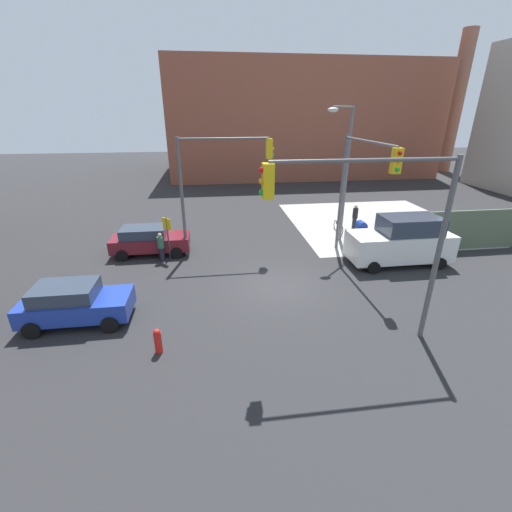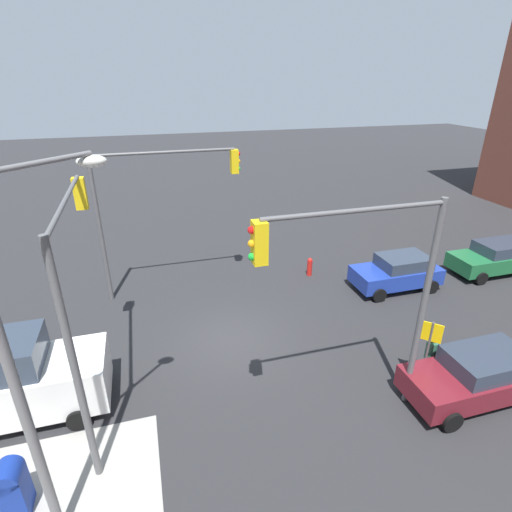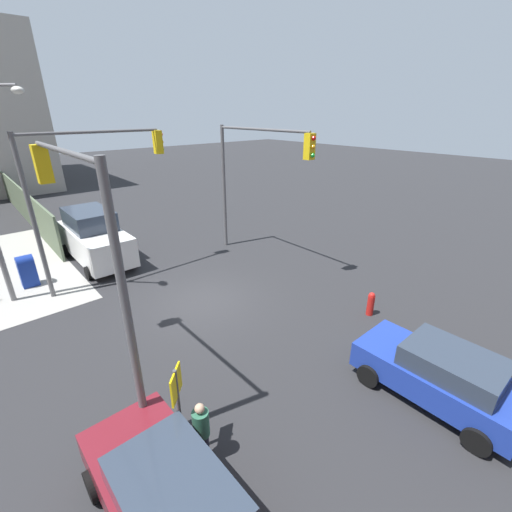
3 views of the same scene
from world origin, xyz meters
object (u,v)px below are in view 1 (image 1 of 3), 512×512
smokestack (455,105)px  traffic_signal_nw_corner (217,174)px  hatchback_blue (74,303)px  fire_hydrant (158,340)px  street_lamp_corner (344,166)px  traffic_signal_se_corner (376,217)px  traffic_signal_ne_corner (360,177)px  mailbox_blue (361,232)px  coupe_maroon (149,240)px  bicycle_leaning_on_fence (338,227)px  pedestrian_waiting (355,217)px  van_white_delivery (402,241)px  pedestrian_crossing (161,247)px

smokestack → traffic_signal_nw_corner: 40.63m
smokestack → hatchback_blue: 49.59m
fire_hydrant → street_lamp_corner: bearing=44.4°
smokestack → traffic_signal_se_corner: 43.80m
traffic_signal_ne_corner → mailbox_blue: size_ratio=4.55×
coupe_maroon → traffic_signal_se_corner: bearing=-47.4°
traffic_signal_ne_corner → bicycle_leaning_on_fence: size_ratio=3.71×
traffic_signal_se_corner → pedestrian_waiting: (4.68, 11.90, -3.72)m
pedestrian_waiting → bicycle_leaning_on_fence: 1.36m
traffic_signal_nw_corner → van_white_delivery: 10.53m
fire_hydrant → bicycle_leaning_on_fence: bicycle_leaning_on_fence is taller
coupe_maroon → pedestrian_crossing: (0.80, -1.18, -0.00)m
traffic_signal_ne_corner → van_white_delivery: (2.55, -0.48, -3.37)m
traffic_signal_ne_corner → hatchback_blue: traffic_signal_ne_corner is taller
traffic_signal_nw_corner → traffic_signal_se_corner: 10.14m
street_lamp_corner → pedestrian_crossing: (-10.73, -1.74, -3.86)m
smokestack → van_white_delivery: size_ratio=3.12×
traffic_signal_ne_corner → traffic_signal_se_corner: bearing=-109.4°
van_white_delivery → pedestrian_crossing: (-12.85, 2.00, -0.44)m
traffic_signal_se_corner → fire_hydrant: (-7.12, 0.30, -4.19)m
pedestrian_waiting → bicycle_leaning_on_fence: (-1.20, -0.20, -0.61)m
traffic_signal_se_corner → bicycle_leaning_on_fence: bearing=73.4°
pedestrian_waiting → hatchback_blue: bearing=35.5°
coupe_maroon → van_white_delivery: (13.65, -3.18, 0.44)m
mailbox_blue → bicycle_leaning_on_fence: size_ratio=0.82×
traffic_signal_ne_corner → pedestrian_crossing: size_ratio=4.00×
mailbox_blue → pedestrian_waiting: 2.48m
van_white_delivery → street_lamp_corner: bearing=119.5°
street_lamp_corner → van_white_delivery: bearing=-60.5°
bicycle_leaning_on_fence → van_white_delivery: bearing=-74.9°
smokestack → hatchback_blue: (-37.25, -31.84, -7.58)m
fire_hydrant → pedestrian_crossing: (-0.80, 8.00, 0.35)m
coupe_maroon → bicycle_leaning_on_fence: (12.20, 2.22, -0.50)m
smokestack → pedestrian_crossing: smokestack is taller
coupe_maroon → bicycle_leaning_on_fence: size_ratio=2.50×
smokestack → street_lamp_corner: (-23.91, -24.46, -3.72)m
mailbox_blue → street_lamp_corner: bearing=156.8°
street_lamp_corner → coupe_maroon: bearing=-177.2°
traffic_signal_se_corner → traffic_signal_ne_corner: size_ratio=1.00×
traffic_signal_nw_corner → hatchback_blue: bearing=-132.6°
fire_hydrant → pedestrian_crossing: 8.05m
van_white_delivery → bicycle_leaning_on_fence: van_white_delivery is taller
smokestack → pedestrian_crossing: (-34.64, -26.20, -7.58)m
traffic_signal_ne_corner → pedestrian_waiting: 6.72m
van_white_delivery → pedestrian_waiting: size_ratio=2.96×
smokestack → street_lamp_corner: smokestack is taller
traffic_signal_se_corner → mailbox_blue: 11.05m
bicycle_leaning_on_fence → traffic_signal_ne_corner: bearing=-102.6°
hatchback_blue → pedestrian_waiting: pedestrian_waiting is taller
traffic_signal_ne_corner → pedestrian_crossing: (-10.30, 1.52, -3.81)m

